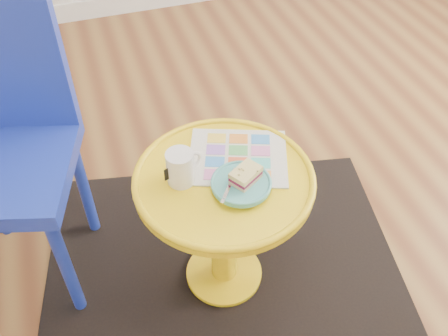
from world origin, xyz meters
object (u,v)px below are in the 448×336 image
object	(u,v)px
chair	(0,139)
mug	(181,166)
side_table	(224,209)
newspaper	(238,157)
plate	(241,184)

from	to	relation	value
chair	mug	distance (m)	0.58
side_table	newspaper	bearing A→B (deg)	44.74
side_table	mug	size ratio (longest dim) A/B	4.75
chair	plate	size ratio (longest dim) A/B	5.62
side_table	plate	distance (m)	0.18
newspaper	mug	size ratio (longest dim) A/B	2.63
newspaper	plate	size ratio (longest dim) A/B	1.72
newspaper	side_table	bearing A→B (deg)	-114.33
chair	plate	distance (m)	0.76
side_table	newspaper	xyz separation A→B (m)	(0.07, 0.07, 0.15)
side_table	chair	xyz separation A→B (m)	(-0.61, 0.33, 0.20)
plate	mug	bearing A→B (deg)	150.82
side_table	newspaper	distance (m)	0.18
mug	plate	size ratio (longest dim) A/B	0.65
side_table	newspaper	world-z (taller)	newspaper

